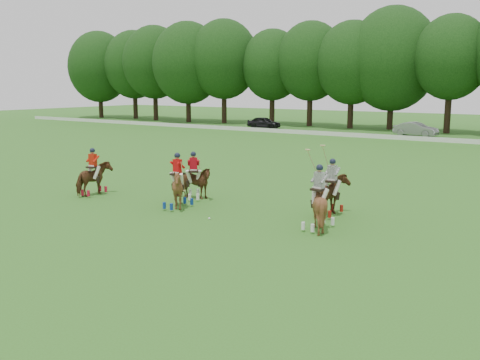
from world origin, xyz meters
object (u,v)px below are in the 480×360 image
Objects in this scene: polo_ball at (209,219)px; polo_red_b at (194,182)px; polo_red_a at (94,178)px; car_mid at (416,129)px; polo_stripe_b at (319,206)px; car_left at (264,122)px; polo_stripe_a at (332,195)px; polo_red_c at (178,188)px.

polo_red_b is at bearing 137.62° from polo_ball.
polo_red_a is 25.80× the size of polo_ball.
polo_stripe_b is at bearing -164.55° from car_mid.
car_mid is at bearing 83.83° from polo_red_a.
car_left reaches higher than polo_ball.
polo_stripe_a is at bearing 5.13° from polo_red_b.
polo_red_b is at bearing -157.15° from car_left.
polo_red_a is 5.03m from polo_red_b.
polo_red_c is (0.66, -1.91, 0.10)m from polo_red_b.
polo_red_a is 11.85m from polo_stripe_b.
polo_red_a is 11.67m from polo_stripe_a.
polo_stripe_a is (11.36, 2.65, 0.03)m from polo_red_a.
polo_stripe_a reaches higher than polo_red_c.
polo_ball is at bearing -170.84° from car_mid.
polo_red_c is at bearing -157.62° from polo_stripe_a.
polo_stripe_b is at bearing 2.18° from polo_red_a.
polo_red_b is (4.59, 2.05, -0.04)m from polo_red_a.
polo_red_a is at bearing 178.23° from car_mid.
polo_red_b reaches higher than car_mid.
polo_stripe_b is (11.84, 0.45, 0.06)m from polo_red_a.
polo_stripe_b reaches higher than car_mid.
polo_stripe_b is 4.49m from polo_ball.
polo_red_c reaches higher than polo_red_a.
polo_ball is at bearing -138.67° from polo_stripe_a.
polo_ball is at bearing -5.09° from polo_red_a.
polo_stripe_a is 32.47× the size of polo_ball.
polo_stripe_b is 33.26× the size of polo_ball.
car_left is 0.93× the size of car_mid.
car_mid is 1.49× the size of polo_stripe_b.
polo_stripe_a reaches higher than polo_ball.
car_left is 1.39× the size of polo_stripe_b.
polo_red_a is 0.78× the size of polo_stripe_b.
car_mid is at bearing 100.98° from polo_stripe_a.
car_mid is 1.97× the size of polo_red_b.
polo_ball is (-4.26, -1.13, -0.86)m from polo_stripe_b.
polo_red_a is 1.03× the size of polo_red_b.
polo_stripe_b reaches higher than polo_ball.
polo_red_c reaches higher than car_left.
car_mid is 1.92× the size of polo_red_a.
polo_stripe_a is at bearing -149.06° from car_left.
polo_stripe_a is (6.10, 2.51, -0.03)m from polo_red_c.
car_left is 41.86m from polo_red_a.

